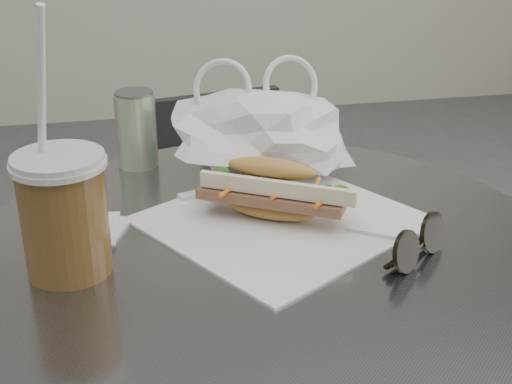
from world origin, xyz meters
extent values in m
cylinder|color=slate|center=(0.00, 0.20, 0.73)|extent=(0.76, 0.76, 0.02)
cylinder|color=#2D2D30|center=(0.08, 0.76, 0.22)|extent=(0.06, 0.06, 0.45)
cylinder|color=#2D2D30|center=(0.08, 0.76, 0.45)|extent=(0.38, 0.38, 0.02)
cube|color=#2D2D30|center=(0.05, 0.94, 0.59)|extent=(0.30, 0.08, 0.26)
cube|color=white|center=(0.04, 0.27, 0.74)|extent=(0.41, 0.41, 0.00)
ellipsoid|color=tan|center=(0.02, 0.27, 0.76)|extent=(0.25, 0.19, 0.03)
cube|color=brown|center=(0.02, 0.27, 0.78)|extent=(0.20, 0.15, 0.01)
ellipsoid|color=tan|center=(0.02, 0.28, 0.80)|extent=(0.25, 0.19, 0.04)
cylinder|color=brown|center=(-0.23, 0.19, 0.80)|extent=(0.10, 0.10, 0.13)
cylinder|color=silver|center=(-0.23, 0.19, 0.88)|extent=(0.11, 0.11, 0.01)
cylinder|color=white|center=(-0.24, 0.20, 0.93)|extent=(0.04, 0.06, 0.24)
cylinder|color=black|center=(0.15, 0.12, 0.76)|extent=(0.05, 0.04, 0.05)
cylinder|color=black|center=(0.19, 0.15, 0.76)|extent=(0.05, 0.04, 0.05)
cube|color=black|center=(0.17, 0.14, 0.76)|extent=(0.02, 0.02, 0.00)
cube|color=white|center=(-0.22, 0.28, 0.74)|extent=(0.13, 0.13, 0.01)
cube|color=white|center=(-0.22, 0.28, 0.75)|extent=(0.10, 0.10, 0.00)
cylinder|color=#6AA661|center=(-0.14, 0.50, 0.80)|extent=(0.06, 0.06, 0.11)
cylinder|color=slate|center=(-0.14, 0.50, 0.86)|extent=(0.06, 0.06, 0.00)
camera|label=1|loc=(-0.17, -0.55, 1.16)|focal=50.00mm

